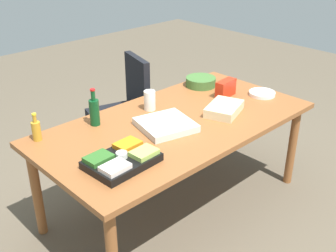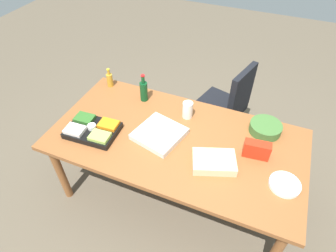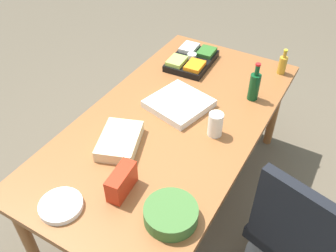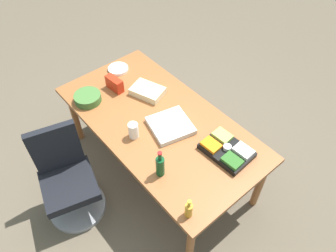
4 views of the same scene
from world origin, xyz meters
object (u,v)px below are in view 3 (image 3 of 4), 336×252
at_px(veggie_tray, 192,60).
at_px(dressing_bottle, 283,64).
at_px(office_chair, 294,242).
at_px(mayo_jar, 215,124).
at_px(chip_bag_red, 122,182).
at_px(sheet_cake, 120,141).
at_px(salad_bowl, 171,214).
at_px(conference_table, 172,128).
at_px(paper_plate_stack, 61,206).
at_px(pizza_box, 179,104).
at_px(wine_bottle, 254,86).

bearing_deg(veggie_tray, dressing_bottle, -71.40).
bearing_deg(office_chair, mayo_jar, 71.62).
height_order(chip_bag_red, sheet_cake, chip_bag_red).
bearing_deg(mayo_jar, salad_bowl, -173.68).
distance_m(conference_table, salad_bowl, 0.77).
distance_m(chip_bag_red, dressing_bottle, 1.57).
xyz_separation_m(office_chair, paper_plate_stack, (-0.67, 1.08, 0.41)).
height_order(veggie_tray, pizza_box, veggie_tray).
xyz_separation_m(pizza_box, dressing_bottle, (0.75, -0.47, 0.05)).
distance_m(sheet_cake, salad_bowl, 0.60).
bearing_deg(chip_bag_red, pizza_box, 6.62).
distance_m(veggie_tray, pizza_box, 0.56).
relative_size(sheet_cake, paper_plate_stack, 1.45).
relative_size(conference_table, mayo_jar, 13.50).
relative_size(conference_table, sheet_cake, 6.54).
xyz_separation_m(office_chair, pizza_box, (0.34, 0.96, 0.42)).
xyz_separation_m(veggie_tray, paper_plate_stack, (-1.55, -0.07, -0.02)).
bearing_deg(wine_bottle, office_chair, -139.97).
bearing_deg(conference_table, veggie_tray, 17.24).
xyz_separation_m(conference_table, veggie_tray, (0.67, 0.21, 0.11)).
height_order(mayo_jar, paper_plate_stack, mayo_jar).
height_order(veggie_tray, dressing_bottle, dressing_bottle).
height_order(office_chair, pizza_box, office_chair).
distance_m(dressing_bottle, wine_bottle, 0.43).
bearing_deg(conference_table, paper_plate_stack, 170.83).
relative_size(conference_table, dressing_bottle, 10.61).
xyz_separation_m(sheet_cake, dressing_bottle, (1.25, -0.59, 0.04)).
bearing_deg(veggie_tray, salad_bowl, -156.75).
distance_m(veggie_tray, mayo_jar, 0.83).
relative_size(conference_table, office_chair, 2.14).
height_order(chip_bag_red, paper_plate_stack, chip_bag_red).
bearing_deg(mayo_jar, paper_plate_stack, 153.96).
distance_m(pizza_box, chip_bag_red, 0.78).
distance_m(office_chair, chip_bag_red, 1.08).
distance_m(veggie_tray, wine_bottle, 0.61).
xyz_separation_m(dressing_bottle, paper_plate_stack, (-1.77, 0.58, -0.06)).
distance_m(pizza_box, paper_plate_stack, 1.03).
relative_size(mayo_jar, sheet_cake, 0.48).
bearing_deg(wine_bottle, salad_bowl, -179.93).
xyz_separation_m(conference_table, wine_bottle, (0.47, -0.36, 0.18)).
bearing_deg(office_chair, conference_table, 77.53).
xyz_separation_m(office_chair, salad_bowl, (-0.46, 0.57, 0.43)).
height_order(conference_table, salad_bowl, salad_bowl).
bearing_deg(pizza_box, conference_table, -153.98).
height_order(office_chair, veggie_tray, office_chair).
xyz_separation_m(conference_table, salad_bowl, (-0.66, -0.37, 0.11)).
relative_size(pizza_box, sheet_cake, 1.12).
relative_size(pizza_box, salad_bowl, 1.36).
xyz_separation_m(conference_table, office_chair, (-0.21, -0.93, -0.32)).
height_order(office_chair, sheet_cake, office_chair).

